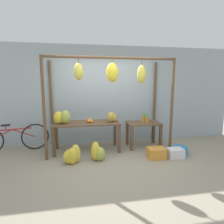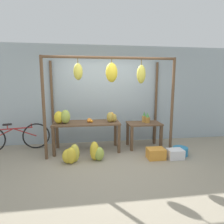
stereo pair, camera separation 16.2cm
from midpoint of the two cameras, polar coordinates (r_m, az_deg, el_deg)
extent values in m
plane|color=gray|center=(4.34, 1.49, -14.95)|extent=(20.00, 20.00, 0.00)
cube|color=#99A8B2|center=(5.51, -1.08, 5.23)|extent=(8.00, 0.08, 2.80)
cylinder|color=brown|center=(4.42, -19.09, 0.82)|extent=(0.07, 0.07, 2.34)
cylinder|color=brown|center=(4.84, 18.77, 1.52)|extent=(0.07, 0.07, 2.34)
cylinder|color=brown|center=(5.47, -16.95, 2.41)|extent=(0.07, 0.07, 2.34)
cylinder|color=brown|center=(5.82, 14.04, 2.90)|extent=(0.07, 0.07, 2.34)
cylinder|color=brown|center=(4.38, 0.78, 16.24)|extent=(3.03, 0.06, 0.06)
cylinder|color=brown|center=(4.32, -9.31, 15.16)|extent=(0.02, 0.02, 0.10)
ellipsoid|color=gold|center=(4.30, -9.23, 12.06)|extent=(0.20, 0.18, 0.37)
cylinder|color=brown|center=(4.37, 0.97, 15.33)|extent=(0.02, 0.02, 0.08)
ellipsoid|color=yellow|center=(4.35, 0.96, 11.94)|extent=(0.27, 0.24, 0.44)
cylinder|color=brown|center=(4.53, 10.01, 14.72)|extent=(0.02, 0.02, 0.12)
ellipsoid|color=gold|center=(4.51, 9.92, 11.26)|extent=(0.21, 0.19, 0.43)
cube|color=brown|center=(4.84, -6.78, -3.33)|extent=(1.69, 0.68, 0.04)
cube|color=brown|center=(4.71, -16.42, -8.73)|extent=(0.07, 0.07, 0.71)
cube|color=brown|center=(4.74, 3.11, -8.26)|extent=(0.07, 0.07, 0.71)
cube|color=brown|center=(5.26, -15.50, -6.83)|extent=(0.07, 0.07, 0.71)
cube|color=brown|center=(5.28, 1.91, -6.43)|extent=(0.07, 0.07, 0.71)
cube|color=brown|center=(5.16, 10.62, -3.45)|extent=(0.89, 0.58, 0.04)
cube|color=brown|center=(4.92, 6.98, -8.11)|extent=(0.07, 0.07, 0.64)
cube|color=brown|center=(5.17, 15.56, -7.51)|extent=(0.07, 0.07, 0.64)
cube|color=brown|center=(5.36, 5.66, -6.63)|extent=(0.07, 0.07, 0.64)
cube|color=brown|center=(5.60, 13.61, -6.18)|extent=(0.07, 0.07, 0.64)
ellipsoid|color=#9EB247|center=(4.74, -13.05, -1.40)|extent=(0.32, 0.31, 0.34)
ellipsoid|color=yellow|center=(4.78, -14.96, -1.58)|extent=(0.32, 0.31, 0.31)
sphere|color=orange|center=(4.84, -5.76, -2.60)|extent=(0.08, 0.08, 0.08)
sphere|color=orange|center=(4.77, -6.18, -2.75)|extent=(0.08, 0.08, 0.08)
sphere|color=orange|center=(4.82, -5.84, -2.58)|extent=(0.09, 0.09, 0.09)
sphere|color=orange|center=(4.84, -5.71, -2.51)|extent=(0.09, 0.09, 0.09)
sphere|color=orange|center=(4.76, -5.32, -2.81)|extent=(0.07, 0.07, 0.07)
sphere|color=orange|center=(4.84, -5.73, -2.62)|extent=(0.07, 0.07, 0.07)
sphere|color=orange|center=(4.89, -6.04, -2.38)|extent=(0.09, 0.09, 0.09)
sphere|color=orange|center=(4.84, -5.53, -2.63)|extent=(0.07, 0.07, 0.07)
sphere|color=orange|center=(4.84, -6.00, -2.54)|extent=(0.09, 0.09, 0.09)
cylinder|color=#A3702D|center=(5.16, 11.63, -2.40)|extent=(0.14, 0.14, 0.15)
cone|color=#428442|center=(5.13, 11.68, -0.85)|extent=(0.10, 0.10, 0.13)
cylinder|color=#B27F38|center=(5.22, 10.65, -2.10)|extent=(0.12, 0.12, 0.18)
cone|color=#428442|center=(5.20, 10.70, -0.48)|extent=(0.08, 0.08, 0.13)
ellipsoid|color=gold|center=(4.33, -10.23, -12.21)|extent=(0.23, 0.20, 0.41)
ellipsoid|color=gold|center=(4.34, -11.31, -12.98)|extent=(0.29, 0.28, 0.30)
ellipsoid|color=gold|center=(4.31, -12.17, -13.00)|extent=(0.30, 0.28, 0.32)
ellipsoid|color=gold|center=(4.26, -11.32, -12.90)|extent=(0.26, 0.25, 0.37)
ellipsoid|color=#9EB247|center=(4.36, -2.86, -12.59)|extent=(0.28, 0.27, 0.32)
ellipsoid|color=gold|center=(4.36, -4.28, -11.72)|extent=(0.24, 0.26, 0.44)
cube|color=orange|center=(4.60, 14.21, -12.17)|extent=(0.40, 0.30, 0.25)
cylinder|color=teal|center=(5.00, 20.97, -11.08)|extent=(0.36, 0.36, 0.19)
torus|color=black|center=(5.42, -21.26, -6.79)|extent=(0.68, 0.19, 0.69)
cylinder|color=maroon|center=(5.40, -27.07, -4.55)|extent=(0.89, 0.23, 0.03)
cylinder|color=maroon|center=(5.46, -29.76, -5.93)|extent=(0.54, 0.15, 0.27)
cylinder|color=maroon|center=(5.40, -24.17, -5.68)|extent=(0.54, 0.15, 0.27)
cylinder|color=maroon|center=(5.40, -28.51, -4.10)|extent=(0.02, 0.02, 0.10)
cube|color=black|center=(5.39, -28.57, -3.37)|extent=(0.21, 0.12, 0.04)
cylinder|color=maroon|center=(5.35, -22.58, -3.81)|extent=(0.02, 0.02, 0.10)
ellipsoid|color=#B2993D|center=(4.77, 0.29, -1.62)|extent=(0.22, 0.22, 0.26)
ellipsoid|color=gold|center=(4.82, 0.88, -1.51)|extent=(0.16, 0.18, 0.26)
ellipsoid|color=#B2993D|center=(4.83, 1.53, -1.77)|extent=(0.18, 0.17, 0.21)
cube|color=silver|center=(4.73, 19.66, -11.95)|extent=(0.36, 0.27, 0.22)
camera|label=1|loc=(0.08, -89.04, 0.15)|focal=30.00mm
camera|label=2|loc=(0.08, 90.96, -0.15)|focal=30.00mm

